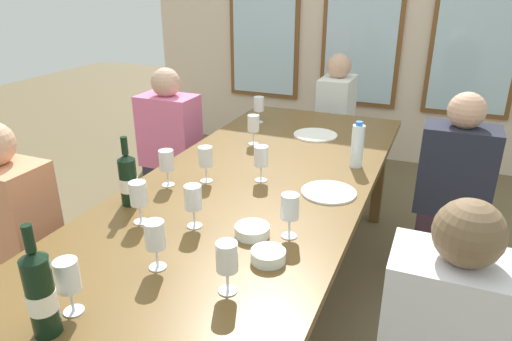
% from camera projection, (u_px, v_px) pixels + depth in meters
% --- Properties ---
extents(ground_plane, '(12.00, 12.00, 0.00)m').
position_uv_depth(ground_plane, '(256.00, 305.00, 2.52)').
color(ground_plane, brown).
extents(back_wall_with_windows, '(4.26, 0.10, 2.90)m').
position_uv_depth(back_wall_with_windows, '(365.00, 1.00, 4.12)').
color(back_wall_with_windows, beige).
rests_on(back_wall_with_windows, ground).
extents(dining_table, '(1.06, 2.61, 0.74)m').
position_uv_depth(dining_table, '(256.00, 192.00, 2.26)').
color(dining_table, brown).
rests_on(dining_table, ground).
extents(white_plate_0, '(0.25, 0.25, 0.01)m').
position_uv_depth(white_plate_0, '(329.00, 192.00, 2.10)').
color(white_plate_0, white).
rests_on(white_plate_0, dining_table).
extents(white_plate_1, '(0.27, 0.27, 0.01)m').
position_uv_depth(white_plate_1, '(315.00, 135.00, 2.86)').
color(white_plate_1, white).
rests_on(white_plate_1, dining_table).
extents(wine_bottle_0, '(0.08, 0.08, 0.34)m').
position_uv_depth(wine_bottle_0, '(41.00, 293.00, 1.23)').
color(wine_bottle_0, black).
rests_on(wine_bottle_0, dining_table).
extents(wine_bottle_1, '(0.08, 0.08, 0.30)m').
position_uv_depth(wine_bottle_1, '(128.00, 179.00, 1.96)').
color(wine_bottle_1, black).
rests_on(wine_bottle_1, dining_table).
extents(tasting_bowl_0, '(0.13, 0.13, 0.04)m').
position_uv_depth(tasting_bowl_0, '(252.00, 231.00, 1.75)').
color(tasting_bowl_0, white).
rests_on(tasting_bowl_0, dining_table).
extents(tasting_bowl_1, '(0.12, 0.12, 0.04)m').
position_uv_depth(tasting_bowl_1, '(268.00, 256.00, 1.59)').
color(tasting_bowl_1, white).
rests_on(tasting_bowl_1, dining_table).
extents(water_bottle, '(0.06, 0.06, 0.24)m').
position_uv_depth(water_bottle, '(357.00, 146.00, 2.36)').
color(water_bottle, white).
rests_on(water_bottle, dining_table).
extents(wine_glass_0, '(0.07, 0.07, 0.17)m').
position_uv_depth(wine_glass_0, '(167.00, 162.00, 2.14)').
color(wine_glass_0, white).
rests_on(wine_glass_0, dining_table).
extents(wine_glass_1, '(0.07, 0.07, 0.17)m').
position_uv_depth(wine_glass_1, '(155.00, 236.00, 1.52)').
color(wine_glass_1, white).
rests_on(wine_glass_1, dining_table).
extents(wine_glass_2, '(0.07, 0.07, 0.17)m').
position_uv_depth(wine_glass_2, '(290.00, 208.00, 1.71)').
color(wine_glass_2, white).
rests_on(wine_glass_2, dining_table).
extents(wine_glass_3, '(0.07, 0.07, 0.17)m').
position_uv_depth(wine_glass_3, '(253.00, 124.00, 2.68)').
color(wine_glass_3, white).
rests_on(wine_glass_3, dining_table).
extents(wine_glass_4, '(0.07, 0.07, 0.17)m').
position_uv_depth(wine_glass_4, '(138.00, 195.00, 1.81)').
color(wine_glass_4, white).
rests_on(wine_glass_4, dining_table).
extents(wine_glass_5, '(0.07, 0.07, 0.17)m').
position_uv_depth(wine_glass_5, '(68.00, 278.00, 1.31)').
color(wine_glass_5, white).
rests_on(wine_glass_5, dining_table).
extents(wine_glass_6, '(0.07, 0.07, 0.17)m').
position_uv_depth(wine_glass_6, '(227.00, 258.00, 1.40)').
color(wine_glass_6, white).
rests_on(wine_glass_6, dining_table).
extents(wine_glass_7, '(0.07, 0.07, 0.17)m').
position_uv_depth(wine_glass_7, '(259.00, 105.00, 3.08)').
color(wine_glass_7, white).
rests_on(wine_glass_7, dining_table).
extents(wine_glass_8, '(0.07, 0.07, 0.17)m').
position_uv_depth(wine_glass_8, '(206.00, 158.00, 2.18)').
color(wine_glass_8, white).
rests_on(wine_glass_8, dining_table).
extents(wine_glass_9, '(0.07, 0.07, 0.17)m').
position_uv_depth(wine_glass_9, '(261.00, 157.00, 2.19)').
color(wine_glass_9, white).
rests_on(wine_glass_9, dining_table).
extents(wine_glass_10, '(0.07, 0.07, 0.17)m').
position_uv_depth(wine_glass_10, '(193.00, 198.00, 1.78)').
color(wine_glass_10, white).
rests_on(wine_glass_10, dining_table).
extents(seated_person_0, '(0.38, 0.24, 1.11)m').
position_uv_depth(seated_person_0, '(15.00, 247.00, 2.08)').
color(seated_person_0, '#323038').
rests_on(seated_person_0, ground).
extents(seated_person_2, '(0.38, 0.24, 1.11)m').
position_uv_depth(seated_person_2, '(171.00, 154.00, 3.18)').
color(seated_person_2, '#312A38').
rests_on(seated_person_2, ground).
extents(seated_person_3, '(0.38, 0.24, 1.11)m').
position_uv_depth(seated_person_3, '(451.00, 197.00, 2.55)').
color(seated_person_3, '#37232D').
rests_on(seated_person_3, ground).
extents(seated_person_4, '(0.24, 0.38, 1.11)m').
position_uv_depth(seated_person_4, '(335.00, 128.00, 3.73)').
color(seated_person_4, '#2A2736').
rests_on(seated_person_4, ground).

